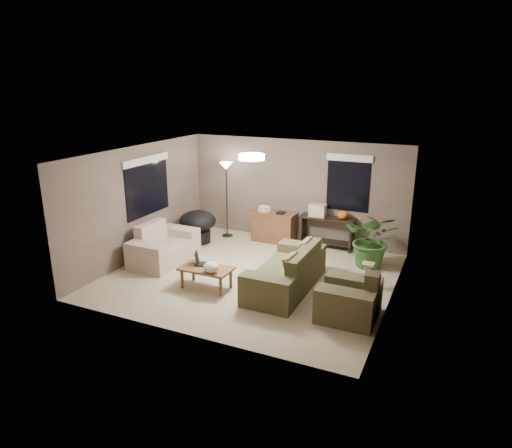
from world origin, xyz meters
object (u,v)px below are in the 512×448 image
at_px(desk, 274,227).
at_px(cat_scratching_post, 367,277).
at_px(floor_lamp, 226,175).
at_px(main_sofa, 288,274).
at_px(loveseat, 163,248).
at_px(papasan_chair, 198,224).
at_px(coffee_table, 206,271).
at_px(houseplant, 372,245).
at_px(armchair, 350,300).
at_px(console_table, 327,230).

height_order(desk, cat_scratching_post, desk).
height_order(floor_lamp, cat_scratching_post, floor_lamp).
height_order(main_sofa, cat_scratching_post, main_sofa).
distance_m(loveseat, papasan_chair, 1.40).
height_order(desk, papasan_chair, papasan_chair).
relative_size(main_sofa, floor_lamp, 1.15).
distance_m(loveseat, floor_lamp, 2.52).
distance_m(coffee_table, cat_scratching_post, 3.09).
bearing_deg(main_sofa, houseplant, 54.71).
height_order(main_sofa, loveseat, same).
relative_size(loveseat, floor_lamp, 0.84).
distance_m(armchair, floor_lamp, 4.99).
bearing_deg(console_table, coffee_table, -114.74).
distance_m(desk, houseplant, 2.61).
xyz_separation_m(desk, houseplant, (2.53, -0.64, 0.10)).
bearing_deg(coffee_table, main_sofa, 24.11).
bearing_deg(armchair, coffee_table, -179.28).
bearing_deg(coffee_table, houseplant, 41.95).
xyz_separation_m(console_table, papasan_chair, (-2.99, -0.96, 0.03)).
bearing_deg(console_table, papasan_chair, -162.24).
distance_m(papasan_chair, houseplant, 4.21).
relative_size(armchair, floor_lamp, 0.52).
distance_m(main_sofa, armchair, 1.47).
bearing_deg(cat_scratching_post, coffee_table, -154.86).
bearing_deg(loveseat, console_table, 37.71).
distance_m(papasan_chair, cat_scratching_post, 4.43).
relative_size(desk, floor_lamp, 0.58).
relative_size(main_sofa, papasan_chair, 2.13).
distance_m(armchair, console_table, 3.39).
bearing_deg(houseplant, loveseat, -159.55).
bearing_deg(papasan_chair, cat_scratching_post, -11.61).
bearing_deg(houseplant, papasan_chair, -177.36).
distance_m(armchair, cat_scratching_post, 1.28).
relative_size(main_sofa, armchair, 2.20).
distance_m(armchair, houseplant, 2.37).
distance_m(console_table, cat_scratching_post, 2.29).
distance_m(armchair, desk, 3.99).
height_order(armchair, papasan_chair, armchair).
bearing_deg(cat_scratching_post, console_table, 125.97).
distance_m(desk, cat_scratching_post, 3.18).
xyz_separation_m(armchair, desk, (-2.63, 3.00, 0.08)).
distance_m(loveseat, cat_scratching_post, 4.41).
bearing_deg(loveseat, desk, 52.38).
bearing_deg(armchair, desk, 131.16).
bearing_deg(papasan_chair, armchair, -26.80).
height_order(main_sofa, floor_lamp, floor_lamp).
distance_m(coffee_table, houseplant, 3.59).
xyz_separation_m(armchair, cat_scratching_post, (0.04, 1.28, -0.08)).
xyz_separation_m(desk, floor_lamp, (-1.24, -0.12, 1.22)).
bearing_deg(coffee_table, armchair, 0.72).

